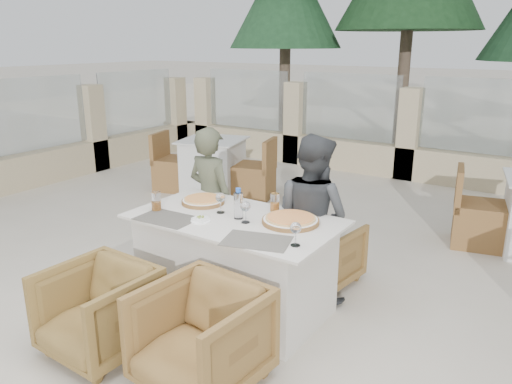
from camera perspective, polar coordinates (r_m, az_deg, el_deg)
The scene contains 24 objects.
ground at distance 4.14m, azimuth -4.19°, elevation -13.08°, with size 80.00×80.00×0.00m, color beige.
sand_patch at distance 17.09m, azimuth 25.99°, elevation 8.22°, with size 30.00×16.00×0.01m, color beige.
perimeter_wall_far at distance 8.04m, azimuth 17.12°, elevation 7.05°, with size 10.00×0.34×1.60m, color #C6B58C, non-canonical shape.
perimeter_wall_left at distance 8.09m, azimuth -23.66°, elevation 6.44°, with size 0.34×7.00×1.60m, color tan, non-canonical shape.
pine_far_left at distance 11.39m, azimuth 3.42°, elevation 20.25°, with size 2.42×2.42×5.50m, color #214D29.
dining_table at distance 3.96m, azimuth -2.41°, elevation -8.20°, with size 1.60×0.90×0.77m, color beige, non-canonical shape.
placemat_near_left at distance 3.85m, azimuth -10.15°, elevation -2.98°, with size 0.45×0.30×0.00m, color #555149.
placemat_near_right at distance 3.38m, azimuth 0.07°, elevation -5.59°, with size 0.45×0.30×0.00m, color #615D53.
pizza_left at distance 4.17m, azimuth -6.07°, elevation -0.99°, with size 0.36×0.36×0.05m, color #CE571C.
pizza_right at distance 3.70m, azimuth 3.97°, elevation -3.16°, with size 0.43×0.43×0.06m, color #E4591F.
water_bottle at distance 3.76m, azimuth -2.02°, elevation -1.31°, with size 0.07×0.07×0.24m, color #C2EAFF.
wine_glass_centre at distance 3.90m, azimuth -4.09°, elevation -1.11°, with size 0.08×0.08×0.18m, color white, non-canonical shape.
wine_glass_near at distance 3.68m, azimuth -1.21°, elevation -2.17°, with size 0.08×0.08×0.18m, color white, non-canonical shape.
wine_glass_corner at distance 3.28m, azimuth 4.55°, elevation -4.66°, with size 0.08×0.08×0.18m, color silver, non-canonical shape.
beer_glass_left at distance 4.03m, azimuth -11.35°, elevation -1.05°, with size 0.08×0.08×0.15m, color #BF6C1A.
beer_glass_right at distance 3.94m, azimuth 2.16°, elevation -1.18°, with size 0.07×0.07×0.15m, color orange.
olive_dish at distance 3.75m, azimuth -6.35°, elevation -3.05°, with size 0.11×0.11×0.04m, color white, non-canonical shape.
armchair_far_left at distance 4.64m, azimuth -3.32°, elevation -5.81°, with size 0.59×0.61×0.55m, color olive.
armchair_far_right at distance 4.46m, azimuth 7.56°, elevation -6.90°, with size 0.59×0.61×0.55m, color brown.
armchair_near_left at distance 3.64m, azimuth -17.57°, elevation -12.85°, with size 0.66×0.68×0.62m, color brown.
armchair_near_right at distance 3.19m, azimuth -6.33°, elevation -16.23°, with size 0.69×0.71×0.65m, color olive.
diner_left at distance 4.56m, azimuth -5.17°, elevation -0.95°, with size 0.49×0.32×1.35m, color #484C37.
diner_right at distance 4.08m, azimuth 6.44°, elevation -2.93°, with size 0.67×0.52×1.38m, color #3C3E42.
bg_table_a at distance 7.01m, azimuth -4.92°, elevation 2.92°, with size 1.64×0.82×0.77m, color silver, non-canonical shape.
Camera 1 is at (2.22, -2.82, 2.06)m, focal length 35.00 mm.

